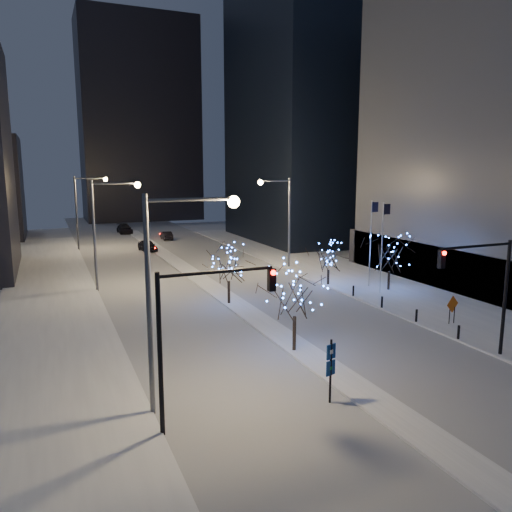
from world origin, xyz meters
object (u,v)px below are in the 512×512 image
holiday_tree_plaza_near (390,255)px  holiday_tree_plaza_far (329,257)px  wayfinding_sign (331,364)px  car_near (148,246)px  construction_sign (452,307)px  street_lamp_east (282,211)px  street_lamp_w_mid (106,220)px  traffic_signal_west (196,322)px  traffic_signal_east (487,281)px  street_lamp_w_far (84,202)px  holiday_tree_median_far (229,265)px  car_mid (166,236)px  car_far (125,229)px  holiday_tree_median_near (295,292)px  street_lamp_w_near (172,273)px

holiday_tree_plaza_near → holiday_tree_plaza_far: (-3.97, 3.97, -0.61)m
holiday_tree_plaza_near → wayfinding_sign: size_ratio=1.60×
car_near → construction_sign: (13.72, -40.75, 0.62)m
street_lamp_east → construction_sign: 23.97m
holiday_tree_plaza_near → street_lamp_w_mid: bearing=156.3°
traffic_signal_west → traffic_signal_east: same height
street_lamp_w_far → holiday_tree_median_far: (8.44, -33.95, -3.22)m
street_lamp_w_mid → car_mid: 33.43m
traffic_signal_east → holiday_tree_median_far: traffic_signal_east is taller
traffic_signal_east → construction_sign: bearing=60.0°
traffic_signal_west → holiday_tree_median_far: (7.94, 18.05, -1.48)m
street_lamp_w_far → traffic_signal_west: size_ratio=1.43×
car_mid → holiday_tree_plaza_far: size_ratio=0.96×
construction_sign → street_lamp_w_far: bearing=104.6°
street_lamp_w_mid → traffic_signal_west: size_ratio=1.43×
street_lamp_east → holiday_tree_plaza_near: size_ratio=1.97×
street_lamp_w_mid → car_far: bearing=79.7°
car_far → holiday_tree_median_far: bearing=-89.9°
car_mid → wayfinding_sign: bearing=85.7°
car_mid → car_far: 11.47m
holiday_tree_median_near → holiday_tree_plaza_far: (11.00, 14.28, -0.99)m
holiday_tree_median_near → wayfinding_sign: bearing=-102.8°
street_lamp_w_near → holiday_tree_plaza_far: (19.44, 18.68, -3.74)m
holiday_tree_median_far → construction_sign: 17.17m
car_far → holiday_tree_median_near: size_ratio=0.97×
traffic_signal_west → car_mid: size_ratio=1.80×
street_lamp_w_far → traffic_signal_east: 54.07m
street_lamp_w_far → car_mid: 14.73m
traffic_signal_west → car_near: traffic_signal_west is taller
street_lamp_w_near → holiday_tree_median_near: 9.91m
car_far → holiday_tree_plaza_far: size_ratio=1.29×
holiday_tree_plaza_far → car_near: bearing=114.2°
car_mid → holiday_tree_plaza_near: size_ratio=0.77×
car_near → holiday_tree_plaza_near: (15.97, -30.72, 2.61)m
traffic_signal_west → car_near: 48.10m
street_lamp_w_far → wayfinding_sign: 52.86m
traffic_signal_east → car_near: traffic_signal_east is taller
wayfinding_sign → car_near: bearing=72.4°
street_lamp_east → car_near: bearing=123.6°
street_lamp_east → construction_sign: bearing=-84.8°
holiday_tree_plaza_far → street_lamp_east: bearing=92.6°
car_mid → construction_sign: 51.61m
holiday_tree_median_near → construction_sign: bearing=1.2°
traffic_signal_west → wayfinding_sign: (6.44, -0.21, -2.82)m
holiday_tree_plaza_far → holiday_tree_median_near: bearing=-127.6°
street_lamp_w_near → traffic_signal_east: (17.88, -1.00, -1.74)m
car_mid → holiday_tree_median_far: bearing=85.4°
street_lamp_w_near → holiday_tree_plaza_far: size_ratio=2.45×
holiday_tree_plaza_far → construction_sign: holiday_tree_plaza_far is taller
street_lamp_east → car_mid: size_ratio=2.57×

